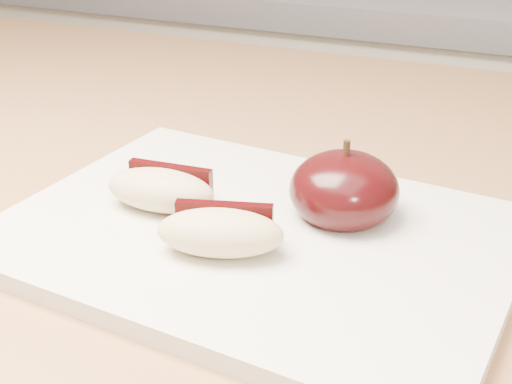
% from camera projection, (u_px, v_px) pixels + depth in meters
% --- Properties ---
extents(back_cabinet, '(2.40, 0.62, 0.94)m').
position_uv_depth(back_cabinet, '(473.00, 243.00, 1.30)').
color(back_cabinet, silver).
rests_on(back_cabinet, ground).
extents(cutting_board, '(0.33, 0.26, 0.01)m').
position_uv_depth(cutting_board, '(256.00, 237.00, 0.45)').
color(cutting_board, beige).
rests_on(cutting_board, island_counter).
extents(apple_half, '(0.08, 0.08, 0.06)m').
position_uv_depth(apple_half, '(344.00, 190.00, 0.45)').
color(apple_half, black).
rests_on(apple_half, cutting_board).
extents(apple_wedge_a, '(0.08, 0.04, 0.03)m').
position_uv_depth(apple_wedge_a, '(162.00, 189.00, 0.46)').
color(apple_wedge_a, tan).
rests_on(apple_wedge_a, cutting_board).
extents(apple_wedge_b, '(0.08, 0.06, 0.03)m').
position_uv_depth(apple_wedge_b, '(221.00, 231.00, 0.41)').
color(apple_wedge_b, tan).
rests_on(apple_wedge_b, cutting_board).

